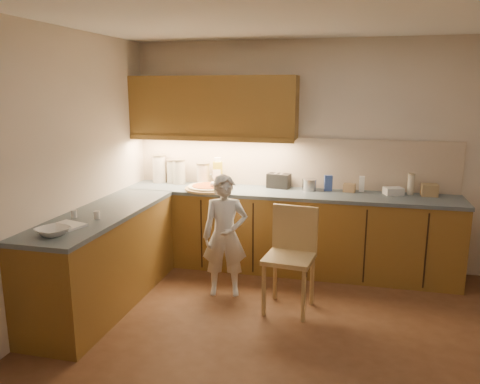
{
  "coord_description": "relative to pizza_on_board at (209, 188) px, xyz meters",
  "views": [
    {
      "loc": [
        0.33,
        -3.43,
        2.05
      ],
      "look_at": [
        -0.8,
        1.2,
        1.0
      ],
      "focal_mm": 35.0,
      "sensor_mm": 36.0,
      "label": 1
    }
  ],
  "objects": [
    {
      "name": "card_box_a",
      "position": [
        1.57,
        0.26,
        0.02
      ],
      "size": [
        0.14,
        0.11,
        0.09
      ],
      "primitive_type": "cube",
      "rotation": [
        0.0,
        0.0,
        -0.13
      ],
      "color": "#9F7E56",
      "rests_on": "l_counter"
    },
    {
      "name": "mixing_bowl",
      "position": [
        -0.69,
        -1.93,
        0.01
      ],
      "size": [
        0.32,
        0.32,
        0.06
      ],
      "primitive_type": "imported",
      "rotation": [
        0.0,
        0.0,
        -0.34
      ],
      "color": "white",
      "rests_on": "l_counter"
    },
    {
      "name": "wooden_chair",
      "position": [
        1.07,
        -0.84,
        -0.38
      ],
      "size": [
        0.48,
        0.48,
        0.97
      ],
      "rotation": [
        0.0,
        0.0,
        -0.12
      ],
      "color": "tan",
      "rests_on": "ground"
    },
    {
      "name": "spice_jar_a",
      "position": [
        -0.82,
        -1.43,
        0.01
      ],
      "size": [
        0.05,
        0.05,
        0.07
      ],
      "primitive_type": "cylinder",
      "rotation": [
        0.0,
        0.0,
        -0.02
      ],
      "color": "silver",
      "rests_on": "l_counter"
    },
    {
      "name": "steel_pot",
      "position": [
        1.12,
        0.24,
        0.04
      ],
      "size": [
        0.17,
        0.17,
        0.13
      ],
      "color": "#AFAFB4",
      "rests_on": "l_counter"
    },
    {
      "name": "card_box_b",
      "position": [
        2.41,
        0.25,
        0.04
      ],
      "size": [
        0.17,
        0.14,
        0.13
      ],
      "primitive_type": "cube",
      "rotation": [
        0.0,
        0.0,
        0.04
      ],
      "color": "tan",
      "rests_on": "l_counter"
    },
    {
      "name": "upper_cabinets",
      "position": [
        -0.01,
        0.23,
        0.9
      ],
      "size": [
        1.95,
        0.36,
        0.73
      ],
      "color": "brown",
      "rests_on": "ground"
    },
    {
      "name": "canister_b",
      "position": [
        -0.55,
        0.29,
        0.12
      ],
      "size": [
        0.17,
        0.17,
        0.29
      ],
      "rotation": [
        0.0,
        0.0,
        0.26
      ],
      "color": "beige",
      "rests_on": "l_counter"
    },
    {
      "name": "oil_jug",
      "position": [
        0.03,
        0.25,
        0.13
      ],
      "size": [
        0.13,
        0.11,
        0.34
      ],
      "rotation": [
        0.0,
        0.0,
        0.31
      ],
      "color": "gold",
      "rests_on": "l_counter"
    },
    {
      "name": "pizza_on_board",
      "position": [
        0.0,
        0.0,
        0.0
      ],
      "size": [
        0.55,
        0.55,
        0.22
      ],
      "rotation": [
        0.0,
        0.0,
        -0.31
      ],
      "color": "tan",
      "rests_on": "l_counter"
    },
    {
      "name": "toaster",
      "position": [
        0.76,
        0.29,
        0.06
      ],
      "size": [
        0.28,
        0.19,
        0.17
      ],
      "rotation": [
        0.0,
        0.0,
        -0.17
      ],
      "color": "black",
      "rests_on": "l_counter"
    },
    {
      "name": "canister_c",
      "position": [
        -0.45,
        0.24,
        0.13
      ],
      "size": [
        0.16,
        0.16,
        0.3
      ],
      "rotation": [
        0.0,
        0.0,
        0.44
      ],
      "color": "beige",
      "rests_on": "l_counter"
    },
    {
      "name": "canister_d",
      "position": [
        -0.15,
        0.26,
        0.11
      ],
      "size": [
        0.16,
        0.16,
        0.27
      ],
      "rotation": [
        0.0,
        0.0,
        0.37
      ],
      "color": "beige",
      "rests_on": "l_counter"
    },
    {
      "name": "backsplash",
      "position": [
        0.89,
        0.39,
        0.27
      ],
      "size": [
        3.75,
        0.02,
        0.58
      ],
      "primitive_type": "cube",
      "color": "beige",
      "rests_on": "l_counter"
    },
    {
      "name": "tall_jar",
      "position": [
        2.22,
        0.29,
        0.09
      ],
      "size": [
        0.08,
        0.08,
        0.23
      ],
      "rotation": [
        0.0,
        0.0,
        0.04
      ],
      "color": "silver",
      "rests_on": "l_counter"
    },
    {
      "name": "white_bottle",
      "position": [
        1.7,
        0.31,
        0.06
      ],
      "size": [
        0.06,
        0.06,
        0.18
      ],
      "primitive_type": "cube",
      "rotation": [
        0.0,
        0.0,
        0.01
      ],
      "color": "white",
      "rests_on": "l_counter"
    },
    {
      "name": "canister_a",
      "position": [
        -0.73,
        0.27,
        0.15
      ],
      "size": [
        0.17,
        0.17,
        0.35
      ],
      "rotation": [
        0.0,
        0.0,
        0.27
      ],
      "color": "silver",
      "rests_on": "l_counter"
    },
    {
      "name": "child",
      "position": [
        0.39,
        -0.72,
        -0.33
      ],
      "size": [
        0.51,
        0.39,
        1.23
      ],
      "primitive_type": "imported",
      "rotation": [
        0.0,
        0.0,
        0.23
      ],
      "color": "silver",
      "rests_on": "ground"
    },
    {
      "name": "spice_jar_b",
      "position": [
        -0.6,
        -1.42,
        0.01
      ],
      "size": [
        0.07,
        0.07,
        0.07
      ],
      "primitive_type": "cylinder",
      "rotation": [
        0.0,
        0.0,
        -0.27
      ],
      "color": "silver",
      "rests_on": "l_counter"
    },
    {
      "name": "blue_box",
      "position": [
        1.33,
        0.27,
        0.06
      ],
      "size": [
        0.1,
        0.08,
        0.18
      ],
      "primitive_type": "cube",
      "rotation": [
        0.0,
        0.0,
        0.21
      ],
      "color": "#344C9C",
      "rests_on": "l_counter"
    },
    {
      "name": "room",
      "position": [
        1.26,
        -1.59,
        0.73
      ],
      "size": [
        4.54,
        4.5,
        2.62
      ],
      "color": "#52311C",
      "rests_on": "ground"
    },
    {
      "name": "l_counter",
      "position": [
        0.34,
        -0.34,
        -0.48
      ],
      "size": [
        3.77,
        2.62,
        0.92
      ],
      "color": "brown",
      "rests_on": "ground"
    },
    {
      "name": "flat_pack",
      "position": [
        2.04,
        0.24,
        0.01
      ],
      "size": [
        0.23,
        0.19,
        0.08
      ],
      "primitive_type": "cube",
      "rotation": [
        0.0,
        0.0,
        0.34
      ],
      "color": "white",
      "rests_on": "l_counter"
    },
    {
      "name": "dough_cloth",
      "position": [
        -0.71,
        -1.7,
        -0.01
      ],
      "size": [
        0.32,
        0.28,
        0.02
      ],
      "primitive_type": "cube",
      "rotation": [
        0.0,
        0.0,
        -0.28
      ],
      "color": "white",
      "rests_on": "l_counter"
    }
  ]
}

